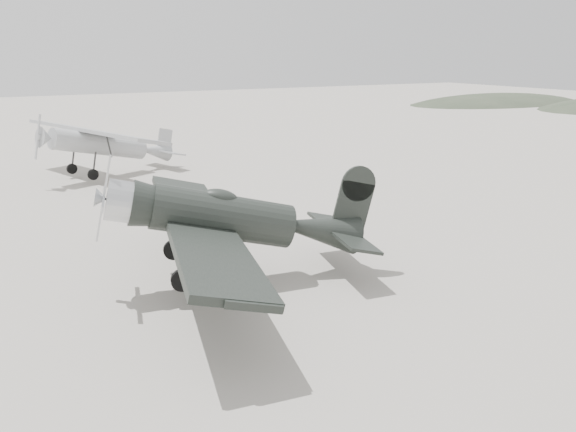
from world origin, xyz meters
name	(u,v)px	position (x,y,z in m)	size (l,w,h in m)	color
ground	(359,292)	(0.00, 0.00, 0.00)	(160.00, 160.00, 0.00)	#A9A196
hill_northeast	(498,103)	(50.00, 40.00, 0.00)	(32.00, 16.00, 5.20)	#323C2C
lowwing_monoplane	(235,219)	(-2.59, 2.33, 1.81)	(7.69, 10.66, 3.42)	black
highwing_monoplane	(105,140)	(-2.99, 18.28, 1.89)	(7.64, 10.57, 3.03)	#A4A7A9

